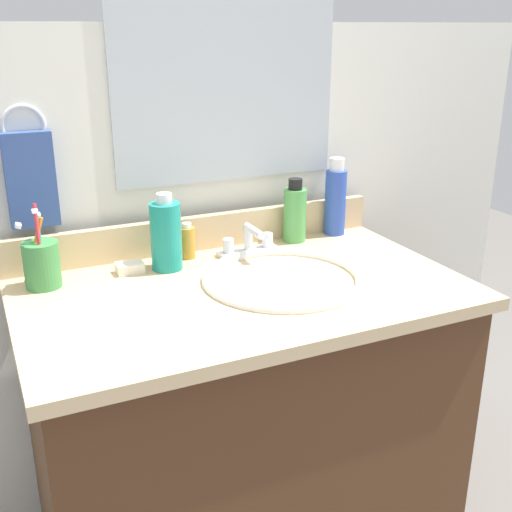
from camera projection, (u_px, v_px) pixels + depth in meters
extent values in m
cube|color=#4C2D19|center=(245.00, 431.00, 1.55)|extent=(0.96, 0.55, 0.71)
cube|color=#D1B284|center=(244.00, 293.00, 1.43)|extent=(1.00, 0.59, 0.03)
cube|color=#D1B284|center=(200.00, 233.00, 1.65)|extent=(1.00, 0.02, 0.09)
cube|color=silver|center=(193.00, 272.00, 1.75)|extent=(2.10, 0.04, 1.30)
cube|color=#B2BCC6|center=(227.00, 69.00, 1.58)|extent=(0.60, 0.01, 0.56)
torus|color=silver|center=(23.00, 126.00, 1.43)|extent=(0.10, 0.01, 0.10)
cube|color=#334C8C|center=(31.00, 180.00, 1.45)|extent=(0.11, 0.04, 0.22)
torus|color=white|center=(284.00, 278.00, 1.46)|extent=(0.38, 0.38, 0.02)
ellipsoid|color=white|center=(283.00, 296.00, 1.47)|extent=(0.33, 0.33, 0.11)
cylinder|color=#B2B5BA|center=(283.00, 310.00, 1.49)|extent=(0.04, 0.04, 0.01)
cube|color=silver|center=(248.00, 252.00, 1.63)|extent=(0.16, 0.05, 0.01)
cylinder|color=silver|center=(248.00, 238.00, 1.62)|extent=(0.02, 0.02, 0.06)
cylinder|color=silver|center=(254.00, 231.00, 1.58)|extent=(0.02, 0.09, 0.02)
cylinder|color=silver|center=(228.00, 246.00, 1.60)|extent=(0.03, 0.03, 0.04)
cylinder|color=silver|center=(268.00, 240.00, 1.64)|extent=(0.03, 0.03, 0.04)
cylinder|color=gold|center=(187.00, 243.00, 1.59)|extent=(0.04, 0.04, 0.08)
cylinder|color=white|center=(187.00, 225.00, 1.57)|extent=(0.02, 0.02, 0.01)
cylinder|color=#2D4CB2|center=(335.00, 202.00, 1.76)|extent=(0.06, 0.06, 0.18)
cylinder|color=white|center=(337.00, 164.00, 1.72)|extent=(0.04, 0.04, 0.03)
cylinder|color=#4C9E4C|center=(295.00, 215.00, 1.71)|extent=(0.06, 0.06, 0.14)
cylinder|color=black|center=(295.00, 184.00, 1.68)|extent=(0.04, 0.04, 0.03)
cylinder|color=teal|center=(166.00, 236.00, 1.50)|extent=(0.07, 0.07, 0.16)
cylinder|color=white|center=(164.00, 198.00, 1.47)|extent=(0.04, 0.04, 0.02)
cylinder|color=#3F8C47|center=(42.00, 265.00, 1.41)|extent=(0.08, 0.08, 0.10)
cylinder|color=#D8333F|center=(39.00, 245.00, 1.38)|extent=(0.01, 0.03, 0.18)
cube|color=white|center=(35.00, 211.00, 1.34)|extent=(0.01, 0.02, 0.01)
cylinder|color=#26B2B2|center=(41.00, 247.00, 1.41)|extent=(0.01, 0.03, 0.16)
cube|color=white|center=(38.00, 216.00, 1.39)|extent=(0.01, 0.02, 0.01)
cylinder|color=orange|center=(33.00, 250.00, 1.39)|extent=(0.06, 0.02, 0.15)
cube|color=white|center=(18.00, 226.00, 1.37)|extent=(0.01, 0.02, 0.01)
cube|color=white|center=(130.00, 268.00, 1.50)|extent=(0.06, 0.04, 0.02)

